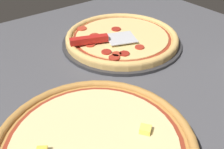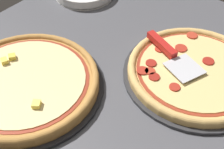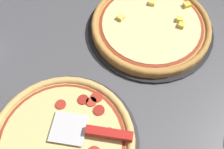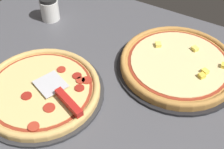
# 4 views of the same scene
# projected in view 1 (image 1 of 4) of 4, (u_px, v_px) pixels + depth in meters

# --- Properties ---
(ground_plane) EXTENTS (1.21, 1.07, 0.04)m
(ground_plane) POSITION_uv_depth(u_px,v_px,m) (121.00, 71.00, 0.79)
(ground_plane) COLOR #4C4C51
(pizza_pan_front) EXTENTS (0.40, 0.40, 0.01)m
(pizza_pan_front) POSITION_uv_depth(u_px,v_px,m) (122.00, 42.00, 0.90)
(pizza_pan_front) COLOR #2D2D30
(pizza_pan_front) RESTS_ON ground_plane
(pizza_front) EXTENTS (0.38, 0.38, 0.03)m
(pizza_front) POSITION_uv_depth(u_px,v_px,m) (122.00, 37.00, 0.89)
(pizza_front) COLOR #DBAD60
(pizza_front) RESTS_ON pizza_pan_front
(pizza_back) EXTENTS (0.40, 0.40, 0.04)m
(pizza_back) POSITION_uv_depth(u_px,v_px,m) (95.00, 145.00, 0.50)
(pizza_back) COLOR #B77F3D
(pizza_back) RESTS_ON pizza_pan_back
(serving_spatula) EXTENTS (0.22, 0.13, 0.02)m
(serving_spatula) POSITION_uv_depth(u_px,v_px,m) (97.00, 39.00, 0.83)
(serving_spatula) COLOR silver
(serving_spatula) RESTS_ON pizza_front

